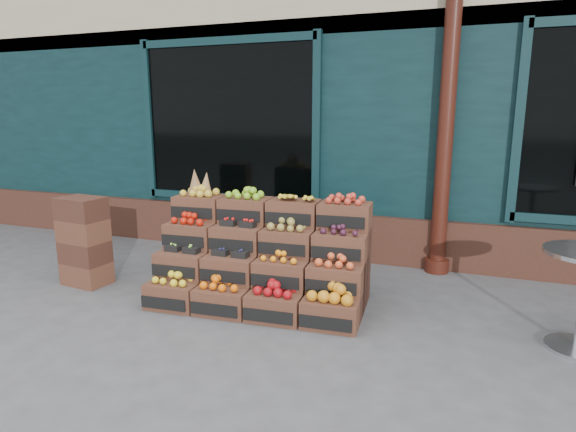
% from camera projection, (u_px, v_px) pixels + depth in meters
% --- Properties ---
extents(ground, '(60.00, 60.00, 0.00)m').
position_uv_depth(ground, '(282.00, 326.00, 4.30)').
color(ground, '#4A4A4D').
rests_on(ground, ground).
extents(shop_facade, '(12.00, 6.24, 4.80)m').
position_uv_depth(shop_facade, '(385.00, 82.00, 8.48)').
color(shop_facade, black).
rests_on(shop_facade, ground).
extents(crate_display, '(2.13, 1.14, 1.29)m').
position_uv_depth(crate_display, '(263.00, 262.00, 4.82)').
color(crate_display, '#502D1F').
rests_on(crate_display, ground).
extents(spare_crates, '(0.52, 0.39, 0.97)m').
position_uv_depth(spare_crates, '(84.00, 241.00, 5.27)').
color(spare_crates, '#502D1F').
rests_on(spare_crates, ground).
extents(shopkeeper, '(0.85, 0.68, 2.04)m').
position_uv_depth(shopkeeper, '(267.00, 170.00, 7.30)').
color(shopkeeper, '#175021').
rests_on(shopkeeper, ground).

